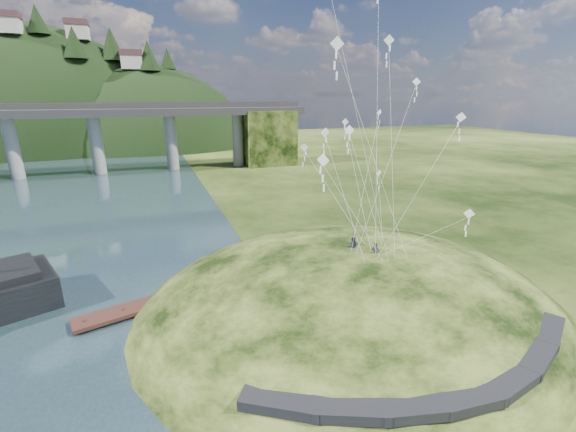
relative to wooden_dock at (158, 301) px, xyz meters
name	(u,v)px	position (x,y,z in m)	size (l,w,h in m)	color
ground	(264,339)	(6.92, -7.37, -0.40)	(320.00, 320.00, 0.00)	black
grass_hill	(349,321)	(14.92, -5.37, -1.90)	(36.00, 32.00, 13.00)	black
footpath	(450,380)	(14.39, -17.12, 1.68)	(22.29, 5.84, 0.83)	black
bridge	(41,130)	(-19.53, 62.69, 9.30)	(160.00, 11.00, 15.00)	#2D2B2B
far_ridge	(28,172)	(-36.66, 114.80, -7.84)	(153.00, 70.00, 94.50)	black
wooden_dock	(158,301)	(0.00, 0.00, 0.00)	(12.86, 5.29, 0.91)	black
kite_flyers	(360,238)	(15.46, -5.40, 5.45)	(2.00, 2.36, 1.78)	#272834
kite_swarm	(366,110)	(16.38, -3.66, 15.17)	(16.29, 17.18, 19.85)	white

